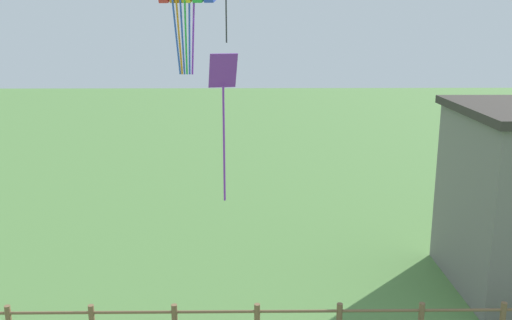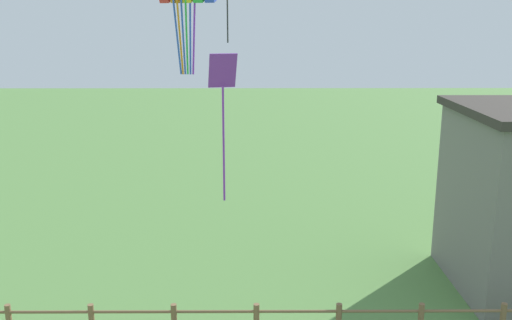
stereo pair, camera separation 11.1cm
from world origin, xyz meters
name	(u,v)px [view 1 (the left image)]	position (x,y,z in m)	size (l,w,h in m)	color
kite_purple_streamer	(223,100)	(-0.76, 7.65, 5.93)	(0.69, 0.52, 3.47)	purple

